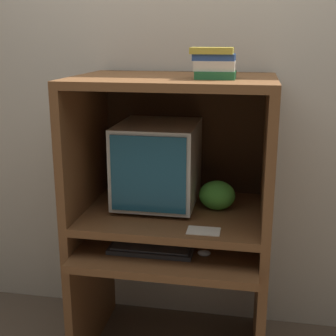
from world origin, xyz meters
The scene contains 10 objects.
wall_back centered at (0.00, 0.71, 1.30)m, with size 6.00×0.06×2.60m.
desk_base centered at (0.00, 0.28, 0.40)m, with size 0.91×0.73×0.64m.
desk_monitor_shelf centered at (0.00, 0.33, 0.75)m, with size 0.91×0.65×0.14m.
hutch_upper centered at (0.00, 0.36, 1.20)m, with size 0.91×0.65×0.63m.
crt_monitor centered at (-0.09, 0.39, 0.99)m, with size 0.38×0.43×0.41m.
keyboard centered at (-0.07, 0.14, 0.66)m, with size 0.38×0.15×0.03m.
mouse centered at (0.17, 0.14, 0.66)m, with size 0.06×0.04×0.03m.
snack_bag centered at (0.20, 0.37, 0.85)m, with size 0.17×0.13×0.14m.
book_stack centered at (0.19, 0.24, 1.48)m, with size 0.19×0.14×0.13m.
paper_card centered at (0.17, 0.09, 0.78)m, with size 0.14×0.09×0.00m.
Camera 1 is at (0.36, -1.76, 1.58)m, focal length 50.00 mm.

